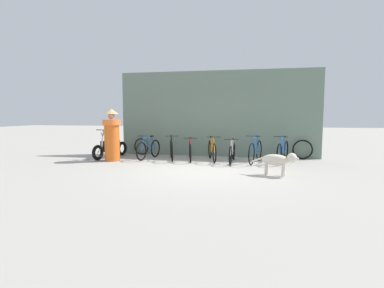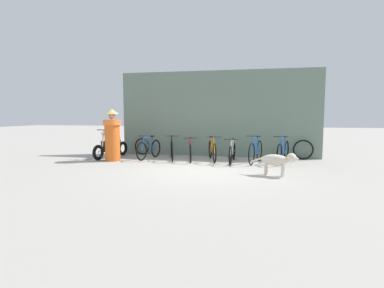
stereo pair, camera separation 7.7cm
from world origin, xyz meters
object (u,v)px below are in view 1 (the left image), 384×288
Objects in this scene: bicycle_3 at (212,150)px; bicycle_4 at (232,153)px; bicycle_0 at (149,149)px; bicycle_2 at (190,151)px; motorcycle at (111,147)px; bicycle_1 at (172,149)px; stray_dog at (278,160)px; bicycle_6 at (283,152)px; spare_tire_right at (303,150)px; person_in_robes at (112,135)px; spare_tire_left at (141,147)px; bicycle_5 at (255,151)px.

bicycle_3 is 0.75m from bicycle_4.
bicycle_0 is 1.51m from bicycle_2.
bicycle_1 is at bearing 102.86° from motorcycle.
bicycle_4 is 1.44× the size of stray_dog.
bicycle_0 reaches higher than bicycle_4.
bicycle_2 is 1.46m from bicycle_4.
bicycle_6 is at bearing 73.59° from bicycle_3.
stray_dog is at bearing 35.45° from bicycle_4.
stray_dog is (4.27, -2.15, 0.07)m from bicycle_0.
spare_tire_right is (3.08, 0.89, -0.00)m from bicycle_3.
person_in_robes is at bearing -66.32° from bicycle_6.
bicycle_4 is 2.61× the size of spare_tire_left.
bicycle_3 is 1.02× the size of bicycle_5.
bicycle_5 is (1.45, -0.21, 0.03)m from bicycle_3.
bicycle_5 is at bearing 121.10° from stray_dog.
bicycle_1 reaches higher than stray_dog.
motorcycle reaches higher than bicycle_2.
person_in_robes reaches higher than bicycle_5.
person_in_robes is 2.73× the size of spare_tire_left.
spare_tire_left is (-4.36, 1.11, -0.05)m from bicycle_5.
stray_dog is (-0.31, -2.20, 0.05)m from bicycle_6.
bicycle_1 is 1.74m from spare_tire_left.
motorcycle reaches higher than bicycle_6.
motorcycle reaches higher than bicycle_1.
stray_dog is at bearing 74.28° from bicycle_0.
bicycle_0 reaches higher than stray_dog.
bicycle_0 is 0.94× the size of bicycle_4.
bicycle_4 reaches higher than stray_dog.
bicycle_1 reaches higher than spare_tire_left.
stray_dog is at bearing 29.74° from bicycle_5.
person_in_robes is at bearing -86.11° from bicycle_1.
bicycle_3 reaches higher than bicycle_2.
bicycle_4 is 2.65m from spare_tire_right.
bicycle_0 is 0.95× the size of bicycle_1.
bicycle_0 is at bearing -73.09° from bicycle_6.
motorcycle is 2.95× the size of spare_tire_left.
bicycle_2 is 3.50m from stray_dog.
bicycle_4 is 0.89× the size of motorcycle.
bicycle_0 is at bearing -78.10° from bicycle_5.
bicycle_0 is 1.37m from person_in_robes.
bicycle_1 is 1.01× the size of bicycle_5.
bicycle_1 is 2.89m from bicycle_5.
motorcycle is at bearing 175.00° from stray_dog.
bicycle_4 is (2.13, -0.26, -0.03)m from bicycle_1.
bicycle_2 reaches higher than stray_dog.
bicycle_2 is at bearing -24.29° from spare_tire_left.
person_in_robes is at bearing -93.22° from bicycle_3.
bicycle_2 is at bearing -165.80° from spare_tire_right.
motorcycle is (-3.72, -0.08, 0.05)m from bicycle_3.
person_in_robes is 6.62m from spare_tire_right.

